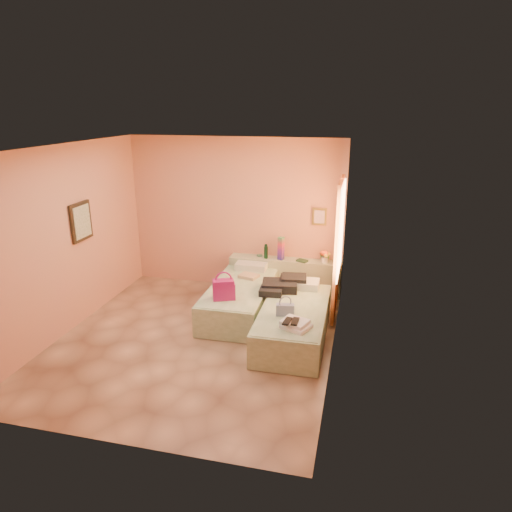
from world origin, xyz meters
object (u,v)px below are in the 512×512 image
(bed_left, at_px, (240,299))
(water_bottle, at_px, (266,252))
(green_book, at_px, (302,261))
(magenta_handbag, at_px, (224,289))
(towel_stack, at_px, (296,325))
(bed_right, at_px, (294,323))
(blue_handbag, at_px, (285,310))
(headboard_ledge, at_px, (285,276))
(flower_vase, at_px, (325,255))

(bed_left, bearing_deg, water_bottle, 77.49)
(green_book, height_order, magenta_handbag, magenta_handbag)
(water_bottle, height_order, green_book, water_bottle)
(magenta_handbag, bearing_deg, towel_stack, -51.61)
(green_book, bearing_deg, bed_right, -62.41)
(magenta_handbag, xyz_separation_m, towel_stack, (1.22, -0.70, -0.11))
(blue_handbag, bearing_deg, headboard_ledge, 89.35)
(headboard_ledge, distance_m, flower_vase, 0.85)
(magenta_handbag, height_order, blue_handbag, magenta_handbag)
(blue_handbag, relative_size, towel_stack, 0.73)
(headboard_ledge, relative_size, blue_handbag, 8.04)
(bed_left, height_order, bed_right, same)
(bed_left, bearing_deg, towel_stack, -49.36)
(flower_vase, xyz_separation_m, towel_stack, (-0.16, -2.32, -0.23))
(flower_vase, bearing_deg, bed_left, -141.28)
(headboard_ledge, relative_size, bed_right, 1.02)
(bed_right, bearing_deg, magenta_handbag, 176.33)
(headboard_ledge, distance_m, green_book, 0.47)
(water_bottle, bearing_deg, green_book, -2.83)
(water_bottle, height_order, magenta_handbag, water_bottle)
(towel_stack, bearing_deg, headboard_ledge, 103.31)
(headboard_ledge, bearing_deg, magenta_handbag, -112.05)
(water_bottle, bearing_deg, headboard_ledge, 4.73)
(green_book, bearing_deg, water_bottle, -159.23)
(headboard_ledge, xyz_separation_m, towel_stack, (0.55, -2.34, 0.23))
(bed_right, relative_size, blue_handbag, 7.84)
(headboard_ledge, height_order, water_bottle, water_bottle)
(magenta_handbag, distance_m, towel_stack, 1.41)
(flower_vase, xyz_separation_m, blue_handbag, (-0.37, -1.96, -0.20))
(bed_right, height_order, magenta_handbag, magenta_handbag)
(magenta_handbag, relative_size, blue_handbag, 1.32)
(headboard_ledge, bearing_deg, bed_left, -118.59)
(bed_left, height_order, flower_vase, flower_vase)
(magenta_handbag, bearing_deg, headboard_ledge, 46.13)
(headboard_ledge, distance_m, magenta_handbag, 1.80)
(bed_left, distance_m, water_bottle, 1.17)
(water_bottle, relative_size, towel_stack, 0.72)
(bed_right, height_order, towel_stack, towel_stack)
(water_bottle, distance_m, towel_stack, 2.49)
(blue_handbag, bearing_deg, green_book, 80.32)
(bed_right, xyz_separation_m, water_bottle, (-0.79, 1.67, 0.53))
(headboard_ledge, height_order, towel_stack, headboard_ledge)
(magenta_handbag, bearing_deg, bed_left, 59.32)
(headboard_ledge, xyz_separation_m, bed_right, (0.43, -1.70, -0.08))
(water_bottle, bearing_deg, towel_stack, -68.50)
(bed_right, xyz_separation_m, flower_vase, (0.28, 1.68, 0.53))
(green_book, bearing_deg, flower_vase, 29.85)
(green_book, bearing_deg, headboard_ledge, -167.60)
(bed_left, bearing_deg, bed_right, -33.47)
(bed_left, xyz_separation_m, green_book, (0.89, 0.99, 0.42))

